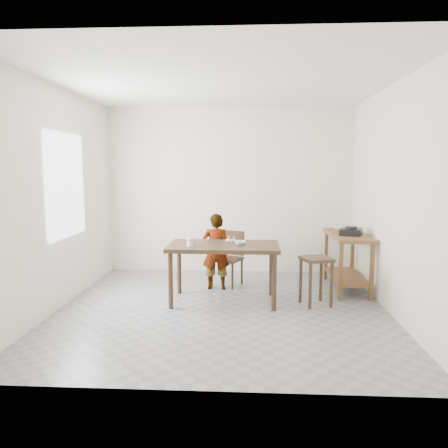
# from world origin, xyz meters

# --- Properties ---
(floor) EXTENTS (4.00, 4.00, 0.04)m
(floor) POSITION_xyz_m (0.00, 0.00, -0.02)
(floor) COLOR gray
(floor) RESTS_ON ground
(ceiling) EXTENTS (4.00, 4.00, 0.04)m
(ceiling) POSITION_xyz_m (0.00, 0.00, 2.72)
(ceiling) COLOR white
(ceiling) RESTS_ON wall_back
(wall_back) EXTENTS (4.00, 0.04, 2.70)m
(wall_back) POSITION_xyz_m (0.00, 2.02, 1.35)
(wall_back) COLOR white
(wall_back) RESTS_ON ground
(wall_front) EXTENTS (4.00, 0.04, 2.70)m
(wall_front) POSITION_xyz_m (0.00, -2.02, 1.35)
(wall_front) COLOR white
(wall_front) RESTS_ON ground
(wall_left) EXTENTS (0.04, 4.00, 2.70)m
(wall_left) POSITION_xyz_m (-2.02, 0.00, 1.35)
(wall_left) COLOR white
(wall_left) RESTS_ON ground
(wall_right) EXTENTS (0.04, 4.00, 2.70)m
(wall_right) POSITION_xyz_m (2.02, 0.00, 1.35)
(wall_right) COLOR white
(wall_right) RESTS_ON ground
(window_pane) EXTENTS (0.02, 1.10, 1.30)m
(window_pane) POSITION_xyz_m (-1.97, 0.20, 1.50)
(window_pane) COLOR silver
(window_pane) RESTS_ON wall_left
(dining_table) EXTENTS (1.40, 0.80, 0.75)m
(dining_table) POSITION_xyz_m (0.00, 0.30, 0.38)
(dining_table) COLOR #382717
(dining_table) RESTS_ON floor
(prep_counter) EXTENTS (0.50, 1.20, 0.80)m
(prep_counter) POSITION_xyz_m (1.72, 1.00, 0.40)
(prep_counter) COLOR brown
(prep_counter) RESTS_ON floor
(child) EXTENTS (0.41, 0.28, 1.08)m
(child) POSITION_xyz_m (-0.14, 0.90, 0.54)
(child) COLOR white
(child) RESTS_ON floor
(dining_chair) EXTENTS (0.50, 0.50, 0.79)m
(dining_chair) POSITION_xyz_m (0.01, 1.09, 0.40)
(dining_chair) COLOR #382717
(dining_chair) RESTS_ON floor
(stool) EXTENTS (0.43, 0.43, 0.61)m
(stool) POSITION_xyz_m (1.17, 0.22, 0.31)
(stool) COLOR #382717
(stool) RESTS_ON floor
(glass_tumbler) EXTENTS (0.10, 0.10, 0.11)m
(glass_tumbler) POSITION_xyz_m (-0.41, 0.14, 0.80)
(glass_tumbler) COLOR white
(glass_tumbler) RESTS_ON dining_table
(small_bowl) EXTENTS (0.16, 0.16, 0.05)m
(small_bowl) POSITION_xyz_m (0.21, 0.29, 0.77)
(small_bowl) COLOR silver
(small_bowl) RESTS_ON dining_table
(banana) EXTENTS (0.19, 0.16, 0.06)m
(banana) POSITION_xyz_m (0.08, 0.47, 0.78)
(banana) COLOR #FFEC46
(banana) RESTS_ON dining_table
(serving_bowl) EXTENTS (0.26, 0.26, 0.06)m
(serving_bowl) POSITION_xyz_m (1.67, 1.27, 0.83)
(serving_bowl) COLOR silver
(serving_bowl) RESTS_ON prep_counter
(gas_burner) EXTENTS (0.35, 0.35, 0.09)m
(gas_burner) POSITION_xyz_m (1.73, 0.86, 0.85)
(gas_burner) COLOR black
(gas_burner) RESTS_ON prep_counter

